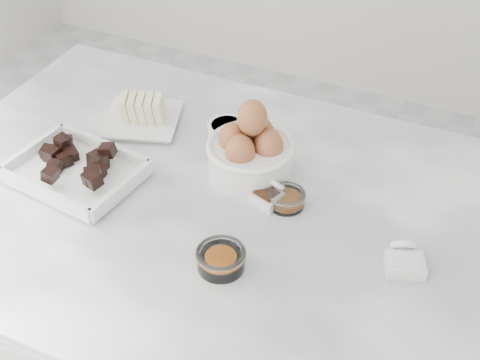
% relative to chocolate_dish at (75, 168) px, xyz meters
% --- Properties ---
extents(marble_slab, '(1.20, 0.80, 0.04)m').
position_rel_chocolate_dish_xyz_m(marble_slab, '(0.29, 0.05, -0.04)').
color(marble_slab, white).
rests_on(marble_slab, cabinet).
extents(chocolate_dish, '(0.26, 0.21, 0.06)m').
position_rel_chocolate_dish_xyz_m(chocolate_dish, '(0.00, 0.00, 0.00)').
color(chocolate_dish, white).
rests_on(chocolate_dish, marble_slab).
extents(butter_plate, '(0.19, 0.19, 0.06)m').
position_rel_chocolate_dish_xyz_m(butter_plate, '(0.02, 0.21, -0.00)').
color(butter_plate, white).
rests_on(butter_plate, marble_slab).
extents(sugar_ramekin, '(0.08, 0.08, 0.05)m').
position_rel_chocolate_dish_xyz_m(sugar_ramekin, '(0.21, 0.22, 0.00)').
color(sugar_ramekin, white).
rests_on(sugar_ramekin, marble_slab).
extents(egg_bowl, '(0.17, 0.17, 0.16)m').
position_rel_chocolate_dish_xyz_m(egg_bowl, '(0.29, 0.15, 0.03)').
color(egg_bowl, white).
rests_on(egg_bowl, marble_slab).
extents(honey_bowl, '(0.07, 0.07, 0.03)m').
position_rel_chocolate_dish_xyz_m(honey_bowl, '(0.39, 0.09, -0.01)').
color(honey_bowl, white).
rests_on(honey_bowl, marble_slab).
extents(zest_bowl, '(0.08, 0.08, 0.04)m').
position_rel_chocolate_dish_xyz_m(zest_bowl, '(0.35, -0.09, -0.01)').
color(zest_bowl, white).
rests_on(zest_bowl, marble_slab).
extents(vanilla_spoon, '(0.07, 0.08, 0.04)m').
position_rel_chocolate_dish_xyz_m(vanilla_spoon, '(0.36, 0.09, -0.01)').
color(vanilla_spoon, white).
rests_on(vanilla_spoon, marble_slab).
extents(salt_spoon, '(0.08, 0.09, 0.05)m').
position_rel_chocolate_dish_xyz_m(salt_spoon, '(0.62, 0.03, -0.01)').
color(salt_spoon, white).
rests_on(salt_spoon, marble_slab).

